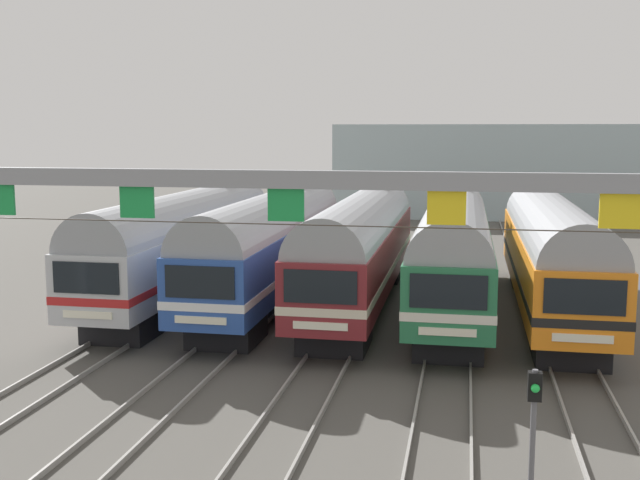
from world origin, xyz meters
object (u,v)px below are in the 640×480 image
object	(u,v)px
commuter_train_stainless	(185,239)
commuter_train_orange	(552,250)
commuter_train_green	(454,247)
commuter_train_maroon	(360,244)
catenary_gantry	(286,222)
commuter_train_blue	(271,242)
yard_signal_mast	(534,406)

from	to	relation	value
commuter_train_stainless	commuter_train_orange	size ratio (longest dim) A/B	1.00
commuter_train_green	commuter_train_maroon	bearing A→B (deg)	180.00
commuter_train_maroon	catenary_gantry	world-z (taller)	catenary_gantry
commuter_train_blue	catenary_gantry	size ratio (longest dim) A/B	0.87
commuter_train_blue	catenary_gantry	xyz separation A→B (m)	(3.85, -13.50, 2.53)
commuter_train_stainless	commuter_train_maroon	xyz separation A→B (m)	(7.70, 0.00, 0.00)
catenary_gantry	commuter_train_green	bearing A→B (deg)	74.07
commuter_train_orange	catenary_gantry	size ratio (longest dim) A/B	0.87
commuter_train_orange	catenary_gantry	distance (m)	15.75
commuter_train_stainless	catenary_gantry	bearing A→B (deg)	-60.29
commuter_train_stainless	yard_signal_mast	distance (m)	20.90
commuter_train_blue	yard_signal_mast	size ratio (longest dim) A/B	6.96
commuter_train_green	catenary_gantry	size ratio (longest dim) A/B	0.87
commuter_train_green	catenary_gantry	world-z (taller)	catenary_gantry
commuter_train_stainless	yard_signal_mast	world-z (taller)	commuter_train_stainless
yard_signal_mast	commuter_train_green	bearing A→B (deg)	96.88
commuter_train_blue	yard_signal_mast	bearing A→B (deg)	-58.88
commuter_train_maroon	catenary_gantry	bearing A→B (deg)	-90.00
commuter_train_stainless	commuter_train_green	world-z (taller)	same
commuter_train_blue	commuter_train_orange	world-z (taller)	same
catenary_gantry	commuter_train_blue	bearing A→B (deg)	105.93
commuter_train_stainless	yard_signal_mast	bearing A→B (deg)	-49.80
commuter_train_blue	commuter_train_orange	size ratio (longest dim) A/B	1.00
commuter_train_maroon	yard_signal_mast	size ratio (longest dim) A/B	6.96
commuter_train_orange	commuter_train_stainless	bearing A→B (deg)	180.00
commuter_train_blue	commuter_train_maroon	xyz separation A→B (m)	(3.85, 0.00, 0.00)
commuter_train_blue	commuter_train_orange	distance (m)	11.56
catenary_gantry	yard_signal_mast	distance (m)	7.14
catenary_gantry	yard_signal_mast	size ratio (longest dim) A/B	7.96
commuter_train_orange	yard_signal_mast	xyz separation A→B (m)	(-1.93, -15.95, -0.87)
commuter_train_maroon	commuter_train_green	bearing A→B (deg)	0.00
commuter_train_stainless	commuter_train_orange	xyz separation A→B (m)	(15.41, 0.00, 0.00)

